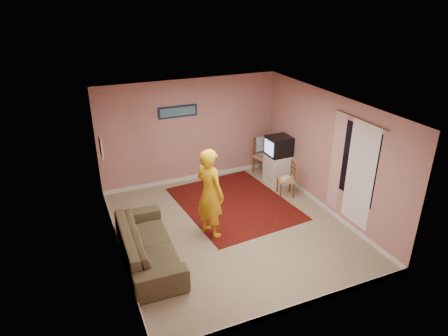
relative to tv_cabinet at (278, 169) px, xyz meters
name	(u,v)px	position (x,y,z in m)	size (l,w,h in m)	color
ground	(231,228)	(-1.95, -1.50, -0.37)	(5.00, 5.00, 0.00)	gray
wall_back	(190,132)	(-1.95, 1.00, 0.93)	(4.50, 0.02, 2.60)	tan
wall_front	(304,239)	(-1.95, -4.00, 0.93)	(4.50, 0.02, 2.60)	tan
wall_left	(113,192)	(-4.20, -1.50, 0.93)	(0.02, 5.00, 2.60)	tan
wall_right	(328,153)	(0.30, -1.50, 0.93)	(0.02, 5.00, 2.60)	tan
ceiling	(232,105)	(-1.95, -1.50, 2.23)	(4.50, 5.00, 0.02)	silver
baseboard_back	(192,177)	(-1.95, 0.99, -0.32)	(4.50, 0.02, 0.10)	silver
baseboard_front	(297,306)	(-1.95, -3.99, -0.32)	(4.50, 0.02, 0.10)	silver
baseboard_left	(121,251)	(-4.19, -1.50, -0.32)	(0.02, 5.00, 0.10)	silver
baseboard_right	(321,205)	(0.29, -1.50, -0.32)	(0.02, 5.00, 0.10)	silver
window	(357,163)	(0.29, -2.40, 1.08)	(0.01, 1.10, 1.50)	black
curtain_sheer	(360,175)	(0.28, -2.55, 0.88)	(0.01, 0.75, 2.10)	white
curtain_floral	(336,162)	(0.26, -1.85, 0.88)	(0.01, 0.35, 2.10)	silver
curtain_rod	(361,120)	(0.25, -2.40, 1.95)	(0.02, 0.02, 1.40)	brown
picture_back	(178,112)	(-2.25, 0.97, 1.48)	(0.95, 0.04, 0.28)	#131A36
picture_left	(101,147)	(-4.17, 0.10, 1.18)	(0.04, 0.38, 0.42)	beige
area_rug	(234,203)	(-1.48, -0.60, -0.36)	(2.26, 2.83, 0.02)	black
tv_cabinet	(278,169)	(0.00, 0.00, 0.00)	(0.58, 0.53, 0.74)	silver
crt_tv	(279,146)	(-0.01, 0.00, 0.61)	(0.58, 0.51, 0.48)	black
chair_a	(264,152)	(-0.08, 0.59, 0.24)	(0.54, 0.53, 0.54)	tan
dvd_player	(264,154)	(-0.08, 0.59, 0.17)	(0.39, 0.28, 0.07)	#B5B5BA
blue_throw	(263,144)	(-0.08, 0.70, 0.44)	(0.37, 0.05, 0.39)	#7FAED1
chair_b	(286,175)	(-0.18, -0.70, 0.15)	(0.46, 0.48, 0.46)	tan
game_console	(286,178)	(-0.18, -0.70, 0.09)	(0.20, 0.15, 0.04)	white
sofa	(148,244)	(-3.75, -1.88, -0.04)	(2.28, 0.89, 0.67)	#4C462E
person	(210,193)	(-2.42, -1.53, 0.55)	(0.67, 0.44, 1.84)	gold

